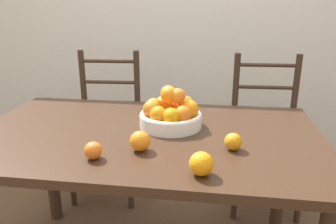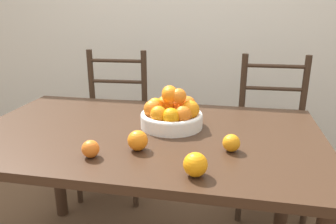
% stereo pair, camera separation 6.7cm
% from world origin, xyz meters
% --- Properties ---
extents(dining_table, '(1.47, 0.87, 0.75)m').
position_xyz_m(dining_table, '(0.00, 0.00, 0.64)').
color(dining_table, '#382316').
rests_on(dining_table, ground_plane).
extents(fruit_bowl, '(0.27, 0.27, 0.18)m').
position_xyz_m(fruit_bowl, '(0.10, 0.08, 0.81)').
color(fruit_bowl, white).
rests_on(fruit_bowl, dining_table).
extents(orange_loose_0, '(0.08, 0.08, 0.08)m').
position_xyz_m(orange_loose_0, '(0.02, -0.19, 0.79)').
color(orange_loose_0, orange).
rests_on(orange_loose_0, dining_table).
extents(orange_loose_1, '(0.06, 0.06, 0.06)m').
position_xyz_m(orange_loose_1, '(0.36, -0.13, 0.78)').
color(orange_loose_1, orange).
rests_on(orange_loose_1, dining_table).
extents(orange_loose_2, '(0.06, 0.06, 0.06)m').
position_xyz_m(orange_loose_2, '(-0.13, -0.27, 0.78)').
color(orange_loose_2, orange).
rests_on(orange_loose_2, dining_table).
extents(orange_loose_3, '(0.08, 0.08, 0.08)m').
position_xyz_m(orange_loose_3, '(0.25, -0.34, 0.79)').
color(orange_loose_3, orange).
rests_on(orange_loose_3, dining_table).
extents(chair_left, '(0.45, 0.43, 0.97)m').
position_xyz_m(chair_left, '(-0.43, 0.73, 0.46)').
color(chair_left, '#382619').
rests_on(chair_left, ground_plane).
extents(chair_right, '(0.43, 0.41, 0.97)m').
position_xyz_m(chair_right, '(0.62, 0.73, 0.46)').
color(chair_right, '#382619').
rests_on(chair_right, ground_plane).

